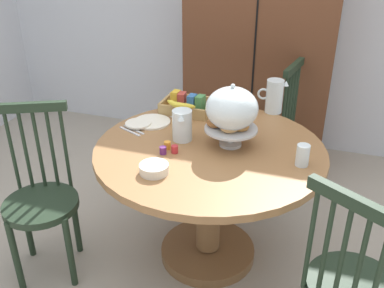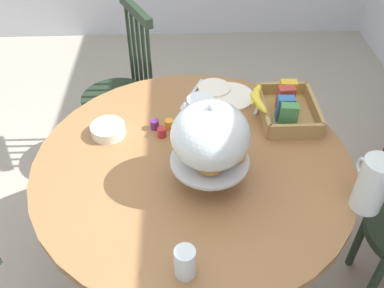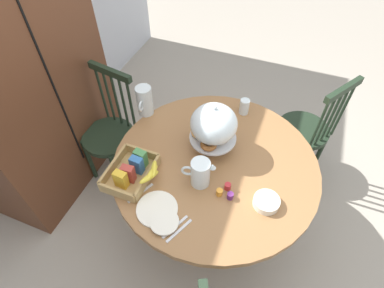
{
  "view_description": "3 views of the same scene",
  "coord_description": "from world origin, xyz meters",
  "px_view_note": "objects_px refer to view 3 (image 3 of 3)",
  "views": [
    {
      "loc": [
        0.65,
        -1.81,
        1.8
      ],
      "look_at": [
        -0.01,
        0.14,
        0.74
      ],
      "focal_mm": 40.31,
      "sensor_mm": 36.0,
      "label": 1
    },
    {
      "loc": [
        1.27,
        0.09,
        1.88
      ],
      "look_at": [
        -0.01,
        0.14,
        0.74
      ],
      "focal_mm": 40.18,
      "sensor_mm": 36.0,
      "label": 2
    },
    {
      "loc": [
        -1.02,
        -0.14,
        2.18
      ],
      "look_at": [
        0.09,
        0.29,
        0.84
      ],
      "focal_mm": 28.72,
      "sensor_mm": 36.0,
      "label": 3
    }
  ],
  "objects_px": {
    "pastry_stand_with_dome": "(214,125)",
    "milk_pitcher": "(145,102)",
    "china_plate_small": "(164,222)",
    "dining_table": "(214,182)",
    "orange_juice_pitcher": "(200,174)",
    "drinking_glass": "(244,107)",
    "windsor_chair_by_cabinet": "(111,134)",
    "cereal_basket": "(133,171)",
    "cereal_bowl": "(266,202)",
    "wooden_armoire": "(18,77)",
    "windsor_chair_near_window": "(306,132)",
    "china_plate_large": "(157,209)"
  },
  "relations": [
    {
      "from": "orange_juice_pitcher",
      "to": "milk_pitcher",
      "type": "relative_size",
      "value": 0.91
    },
    {
      "from": "china_plate_small",
      "to": "cereal_basket",
      "type": "bearing_deg",
      "value": 54.37
    },
    {
      "from": "milk_pitcher",
      "to": "drinking_glass",
      "type": "bearing_deg",
      "value": -68.86
    },
    {
      "from": "windsor_chair_by_cabinet",
      "to": "milk_pitcher",
      "type": "xyz_separation_m",
      "value": [
        0.06,
        -0.31,
        0.38
      ]
    },
    {
      "from": "wooden_armoire",
      "to": "dining_table",
      "type": "relative_size",
      "value": 1.6
    },
    {
      "from": "windsor_chair_by_cabinet",
      "to": "china_plate_large",
      "type": "xyz_separation_m",
      "value": [
        -0.6,
        -0.71,
        0.29
      ]
    },
    {
      "from": "windsor_chair_by_cabinet",
      "to": "milk_pitcher",
      "type": "height_order",
      "value": "windsor_chair_by_cabinet"
    },
    {
      "from": "drinking_glass",
      "to": "pastry_stand_with_dome",
      "type": "bearing_deg",
      "value": 165.8
    },
    {
      "from": "wooden_armoire",
      "to": "windsor_chair_near_window",
      "type": "distance_m",
      "value": 2.08
    },
    {
      "from": "wooden_armoire",
      "to": "cereal_bowl",
      "type": "height_order",
      "value": "wooden_armoire"
    },
    {
      "from": "orange_juice_pitcher",
      "to": "drinking_glass",
      "type": "height_order",
      "value": "orange_juice_pitcher"
    },
    {
      "from": "wooden_armoire",
      "to": "cereal_bowl",
      "type": "relative_size",
      "value": 14.0
    },
    {
      "from": "milk_pitcher",
      "to": "pastry_stand_with_dome",
      "type": "bearing_deg",
      "value": -105.19
    },
    {
      "from": "cereal_basket",
      "to": "china_plate_large",
      "type": "distance_m",
      "value": 0.26
    },
    {
      "from": "pastry_stand_with_dome",
      "to": "milk_pitcher",
      "type": "bearing_deg",
      "value": 74.81
    },
    {
      "from": "windsor_chair_by_cabinet",
      "to": "cereal_basket",
      "type": "bearing_deg",
      "value": -132.19
    },
    {
      "from": "pastry_stand_with_dome",
      "to": "milk_pitcher",
      "type": "height_order",
      "value": "pastry_stand_with_dome"
    },
    {
      "from": "milk_pitcher",
      "to": "china_plate_large",
      "type": "bearing_deg",
      "value": -148.74
    },
    {
      "from": "dining_table",
      "to": "drinking_glass",
      "type": "relative_size",
      "value": 11.16
    },
    {
      "from": "windsor_chair_near_window",
      "to": "cereal_basket",
      "type": "bearing_deg",
      "value": 138.81
    },
    {
      "from": "milk_pitcher",
      "to": "windsor_chair_near_window",
      "type": "bearing_deg",
      "value": -64.26
    },
    {
      "from": "china_plate_large",
      "to": "china_plate_small",
      "type": "bearing_deg",
      "value": -129.62
    },
    {
      "from": "drinking_glass",
      "to": "windsor_chair_near_window",
      "type": "bearing_deg",
      "value": -58.59
    },
    {
      "from": "dining_table",
      "to": "pastry_stand_with_dome",
      "type": "height_order",
      "value": "pastry_stand_with_dome"
    },
    {
      "from": "cereal_basket",
      "to": "china_plate_large",
      "type": "xyz_separation_m",
      "value": [
        -0.15,
        -0.21,
        -0.04
      ]
    },
    {
      "from": "dining_table",
      "to": "china_plate_small",
      "type": "relative_size",
      "value": 8.18
    },
    {
      "from": "windsor_chair_by_cabinet",
      "to": "pastry_stand_with_dome",
      "type": "relative_size",
      "value": 2.83
    },
    {
      "from": "wooden_armoire",
      "to": "cereal_basket",
      "type": "height_order",
      "value": "wooden_armoire"
    },
    {
      "from": "windsor_chair_by_cabinet",
      "to": "orange_juice_pitcher",
      "type": "relative_size",
      "value": 5.16
    },
    {
      "from": "china_plate_large",
      "to": "cereal_bowl",
      "type": "bearing_deg",
      "value": -65.49
    },
    {
      "from": "cereal_bowl",
      "to": "drinking_glass",
      "type": "xyz_separation_m",
      "value": [
        0.66,
        0.3,
        0.03
      ]
    },
    {
      "from": "pastry_stand_with_dome",
      "to": "cereal_bowl",
      "type": "relative_size",
      "value": 2.46
    },
    {
      "from": "windsor_chair_near_window",
      "to": "china_plate_small",
      "type": "xyz_separation_m",
      "value": [
        -1.23,
        0.62,
        0.3
      ]
    },
    {
      "from": "windsor_chair_near_window",
      "to": "orange_juice_pitcher",
      "type": "relative_size",
      "value": 5.16
    },
    {
      "from": "orange_juice_pitcher",
      "to": "cereal_bowl",
      "type": "relative_size",
      "value": 1.35
    },
    {
      "from": "wooden_armoire",
      "to": "windsor_chair_by_cabinet",
      "type": "xyz_separation_m",
      "value": [
        0.17,
        -0.46,
        -0.53
      ]
    },
    {
      "from": "dining_table",
      "to": "milk_pitcher",
      "type": "distance_m",
      "value": 0.7
    },
    {
      "from": "pastry_stand_with_dome",
      "to": "cereal_basket",
      "type": "bearing_deg",
      "value": 136.74
    },
    {
      "from": "china_plate_small",
      "to": "dining_table",
      "type": "bearing_deg",
      "value": -13.82
    },
    {
      "from": "cereal_bowl",
      "to": "china_plate_large",
      "type": "bearing_deg",
      "value": 114.51
    },
    {
      "from": "wooden_armoire",
      "to": "dining_table",
      "type": "bearing_deg",
      "value": -90.34
    },
    {
      "from": "drinking_glass",
      "to": "cereal_bowl",
      "type": "bearing_deg",
      "value": -155.5
    },
    {
      "from": "wooden_armoire",
      "to": "cereal_bowl",
      "type": "distance_m",
      "value": 1.72
    },
    {
      "from": "orange_juice_pitcher",
      "to": "cereal_bowl",
      "type": "bearing_deg",
      "value": -91.01
    },
    {
      "from": "orange_juice_pitcher",
      "to": "cereal_basket",
      "type": "height_order",
      "value": "orange_juice_pitcher"
    },
    {
      "from": "windsor_chair_by_cabinet",
      "to": "drinking_glass",
      "type": "xyz_separation_m",
      "value": [
        0.3,
        -0.94,
        0.34
      ]
    },
    {
      "from": "cereal_bowl",
      "to": "drinking_glass",
      "type": "distance_m",
      "value": 0.72
    },
    {
      "from": "windsor_chair_near_window",
      "to": "drinking_glass",
      "type": "height_order",
      "value": "windsor_chair_near_window"
    },
    {
      "from": "milk_pitcher",
      "to": "drinking_glass",
      "type": "xyz_separation_m",
      "value": [
        0.24,
        -0.62,
        -0.04
      ]
    },
    {
      "from": "china_plate_small",
      "to": "wooden_armoire",
      "type": "bearing_deg",
      "value": 68.91
    }
  ]
}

